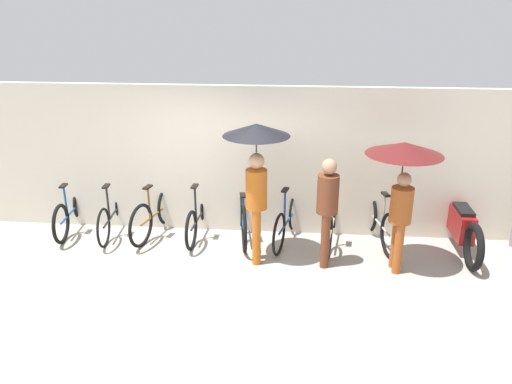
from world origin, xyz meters
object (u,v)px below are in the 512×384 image
Objects in this scene: pedestrian_center at (327,204)px; motorcycle at (461,226)px; parked_bicycle_5 at (287,220)px; parked_bicycle_7 at (379,222)px; parked_bicycle_0 at (71,211)px; pedestrian_leading at (256,156)px; pedestrian_trailing at (403,169)px; parked_bicycle_2 at (155,214)px; parked_bicycle_4 at (242,216)px; parked_bicycle_1 at (113,213)px; parked_bicycle_6 at (333,222)px; parked_bicycle_3 at (199,216)px.

pedestrian_center is 2.39m from motorcycle.
parked_bicycle_7 is (1.51, 0.05, 0.01)m from parked_bicycle_5.
pedestrian_leading is at bearing -108.34° from parked_bicycle_0.
pedestrian_trailing is 0.94× the size of motorcycle.
parked_bicycle_4 is (1.51, -0.00, 0.02)m from parked_bicycle_2.
parked_bicycle_1 is at bearing 100.72° from parked_bicycle_2.
parked_bicycle_2 is 0.85× the size of pedestrian_trailing.
parked_bicycle_7 reaches higher than parked_bicycle_4.
parked_bicycle_2 is 3.02m from parked_bicycle_6.
parked_bicycle_4 reaches higher than parked_bicycle_2.
pedestrian_leading reaches higher than parked_bicycle_3.
motorcycle is at bearing -101.19° from parked_bicycle_4.
parked_bicycle_5 is (0.76, -0.05, -0.03)m from parked_bicycle_4.
parked_bicycle_3 is 1.01× the size of parked_bicycle_7.
parked_bicycle_1 is 0.76m from parked_bicycle_2.
parked_bicycle_7 is at bearing 85.96° from motorcycle.
parked_bicycle_6 is at bearing -95.55° from parked_bicycle_1.
parked_bicycle_4 is 2.27m from parked_bicycle_7.
parked_bicycle_5 reaches higher than parked_bicycle_4.
parked_bicycle_0 is at bearing 92.09° from parked_bicycle_3.
parked_bicycle_6 is (3.78, -0.05, -0.00)m from parked_bicycle_1.
pedestrian_center is at bearing -10.65° from pedestrian_leading.
parked_bicycle_3 is (0.75, 0.03, -0.03)m from parked_bicycle_2.
parked_bicycle_5 is at bearing 50.22° from pedestrian_leading.
parked_bicycle_3 is 0.83× the size of motorcycle.
parked_bicycle_0 reaches higher than motorcycle.
parked_bicycle_6 reaches higher than parked_bicycle_1.
pedestrian_trailing reaches higher than pedestrian_center.
parked_bicycle_1 is at bearing 101.35° from parked_bicycle_5.
parked_bicycle_2 is at bearing 97.95° from parked_bicycle_6.
parked_bicycle_3 is 1.01× the size of pedestrian_center.
pedestrian_leading reaches higher than parked_bicycle_7.
parked_bicycle_0 is 0.86× the size of pedestrian_trailing.
motorcycle is (6.58, -0.15, 0.05)m from parked_bicycle_0.
parked_bicycle_2 is 3.78m from parked_bicycle_7.
parked_bicycle_4 reaches higher than motorcycle.
parked_bicycle_7 is (0.75, 0.03, 0.02)m from parked_bicycle_6.
parked_bicycle_0 reaches higher than parked_bicycle_3.
parked_bicycle_5 is at bearing -96.72° from parked_bicycle_0.
parked_bicycle_5 is 0.81× the size of motorcycle.
parked_bicycle_0 reaches higher than parked_bicycle_7.
parked_bicycle_7 is at bearing -95.75° from parked_bicycle_0.
parked_bicycle_5 reaches higher than parked_bicycle_2.
parked_bicycle_4 is at bearing 98.93° from parked_bicycle_5.
parked_bicycle_3 is 3.48m from pedestrian_trailing.
pedestrian_leading is at bearing 98.74° from parked_bicycle_7.
parked_bicycle_0 is 0.99× the size of pedestrian_center.
motorcycle is (2.04, -0.08, 0.05)m from parked_bicycle_6.
parked_bicycle_6 is at bearing 80.48° from parked_bicycle_7.
parked_bicycle_1 is at bearing 89.22° from motorcycle.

